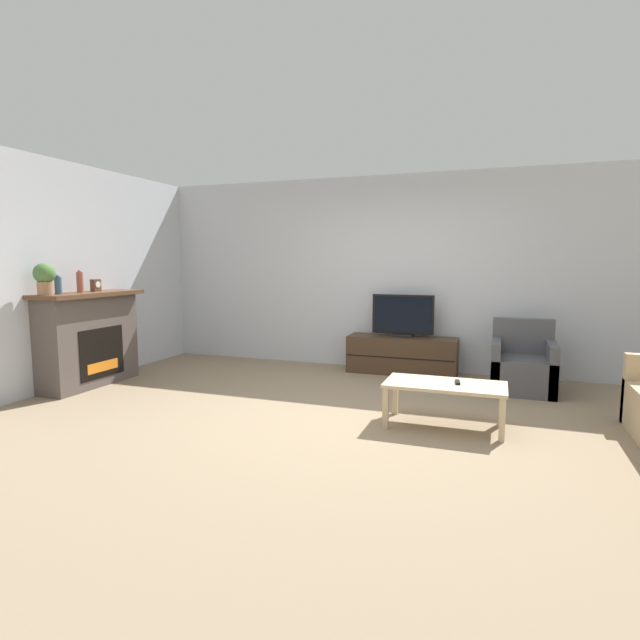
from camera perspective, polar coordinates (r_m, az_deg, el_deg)
name	(u,v)px	position (r m, az deg, el deg)	size (l,w,h in m)	color
ground_plane	(350,415)	(5.02, 3.48, -10.83)	(24.00, 24.00, 0.00)	#89755B
wall_back	(398,273)	(7.07, 8.90, 5.30)	(12.00, 0.06, 2.70)	silver
wall_left	(64,275)	(6.73, -27.21, 4.58)	(0.06, 12.00, 2.70)	silver
fireplace	(89,338)	(6.70, -24.92, -1.91)	(0.51, 1.39, 1.15)	#564C47
mantel_vase_left	(58,285)	(6.34, -27.74, 3.55)	(0.08, 0.08, 0.22)	#385670
mantel_vase_centre_left	(80,282)	(6.55, -25.75, 3.95)	(0.08, 0.08, 0.27)	#994C3D
mantel_clock	(96,285)	(6.73, -24.25, 3.63)	(0.08, 0.11, 0.15)	brown
potted_plant	(44,277)	(6.22, -28.96, 4.31)	(0.23, 0.23, 0.35)	#936B4C
tv_stand	(402,355)	(6.88, 9.35, -3.97)	(1.46, 0.45, 0.50)	#422D1E
tv	(403,317)	(6.80, 9.43, 0.31)	(0.83, 0.18, 0.57)	black
armchair	(522,367)	(6.35, 22.13, -5.04)	(0.70, 0.76, 0.82)	#4C4C51
coffee_table	(445,389)	(4.74, 14.08, -7.61)	(1.08, 0.54, 0.41)	#CCB289
remote	(458,382)	(4.75, 15.45, -6.86)	(0.06, 0.15, 0.02)	black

